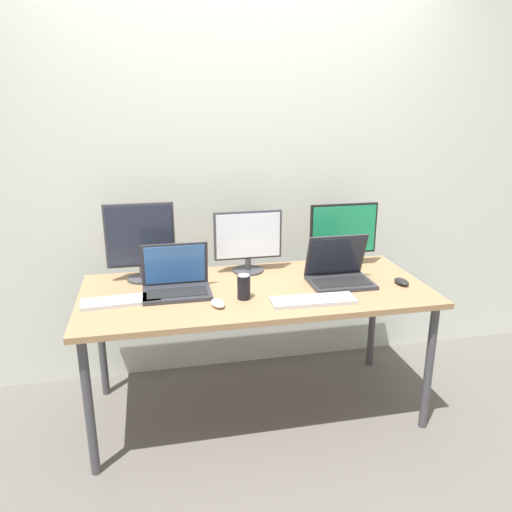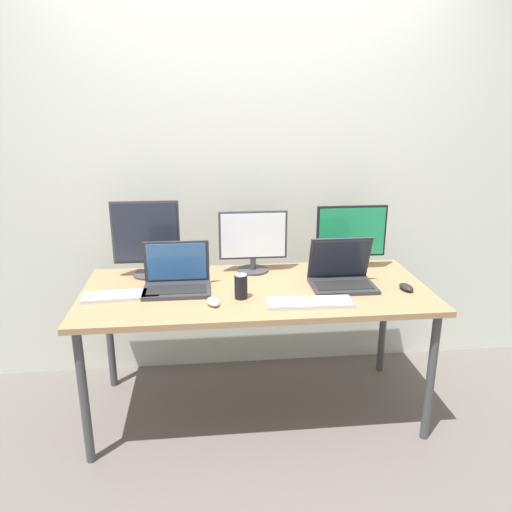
% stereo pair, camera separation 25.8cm
% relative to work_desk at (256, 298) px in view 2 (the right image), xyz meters
% --- Properties ---
extents(ground_plane, '(16.00, 16.00, 0.00)m').
position_rel_work_desk_xyz_m(ground_plane, '(0.00, 0.00, -0.68)').
color(ground_plane, '#5B5651').
extents(wall_back, '(7.00, 0.08, 2.60)m').
position_rel_work_desk_xyz_m(wall_back, '(0.00, 0.59, 0.62)').
color(wall_back, silver).
rests_on(wall_back, ground).
extents(work_desk, '(1.82, 0.81, 0.74)m').
position_rel_work_desk_xyz_m(work_desk, '(0.00, 0.00, 0.00)').
color(work_desk, '#424247').
rests_on(work_desk, ground).
extents(monitor_left, '(0.37, 0.17, 0.43)m').
position_rel_work_desk_xyz_m(monitor_left, '(-0.59, 0.26, 0.28)').
color(monitor_left, '#38383D').
rests_on(monitor_left, work_desk).
extents(monitor_center, '(0.39, 0.18, 0.36)m').
position_rel_work_desk_xyz_m(monitor_center, '(0.01, 0.28, 0.24)').
color(monitor_center, '#38383D').
rests_on(monitor_center, work_desk).
extents(monitor_right, '(0.41, 0.21, 0.38)m').
position_rel_work_desk_xyz_m(monitor_right, '(0.58, 0.26, 0.25)').
color(monitor_right, black).
rests_on(monitor_right, work_desk).
extents(laptop_silver, '(0.34, 0.24, 0.25)m').
position_rel_work_desk_xyz_m(laptop_silver, '(-0.41, 0.03, 0.11)').
color(laptop_silver, '#2D2D33').
rests_on(laptop_silver, work_desk).
extents(laptop_secondary, '(0.33, 0.26, 0.26)m').
position_rel_work_desk_xyz_m(laptop_secondary, '(0.46, -0.00, 0.12)').
color(laptop_secondary, '#2D2D33').
rests_on(laptop_secondary, work_desk).
extents(keyboard_main, '(0.39, 0.15, 0.02)m').
position_rel_work_desk_xyz_m(keyboard_main, '(-0.69, -0.06, 0.07)').
color(keyboard_main, '#B2B2B7').
rests_on(keyboard_main, work_desk).
extents(keyboard_aux, '(0.42, 0.15, 0.02)m').
position_rel_work_desk_xyz_m(keyboard_aux, '(0.24, -0.24, 0.07)').
color(keyboard_aux, '#B2B2B7').
rests_on(keyboard_aux, work_desk).
extents(mouse_by_keyboard, '(0.07, 0.11, 0.03)m').
position_rel_work_desk_xyz_m(mouse_by_keyboard, '(0.78, -0.11, 0.07)').
color(mouse_by_keyboard, black).
rests_on(mouse_by_keyboard, work_desk).
extents(mouse_by_laptop, '(0.08, 0.11, 0.03)m').
position_rel_work_desk_xyz_m(mouse_by_laptop, '(-0.23, -0.20, 0.07)').
color(mouse_by_laptop, silver).
rests_on(mouse_by_laptop, work_desk).
extents(soda_can_near_keyboard, '(0.07, 0.07, 0.13)m').
position_rel_work_desk_xyz_m(soda_can_near_keyboard, '(-0.09, -0.13, 0.12)').
color(soda_can_near_keyboard, black).
rests_on(soda_can_near_keyboard, work_desk).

